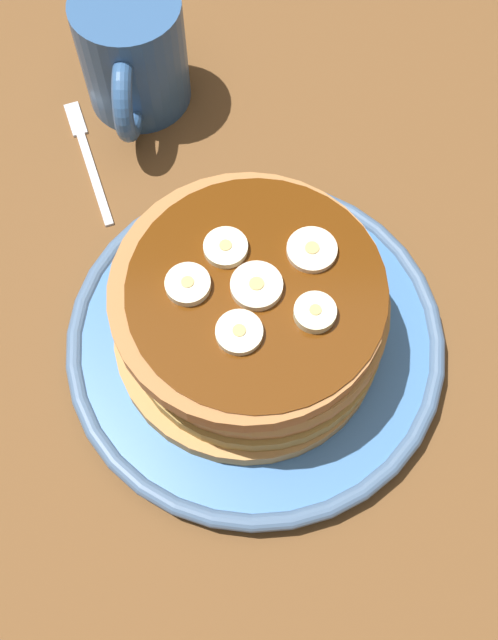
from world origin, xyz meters
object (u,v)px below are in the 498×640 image
banana_slice_1 (231,333)px  banana_slice_0 (253,290)px  banana_slice_4 (181,281)px  coffee_mug (127,55)px  pancake_stack (246,314)px  banana_slice_2 (218,248)px  plate (249,340)px  banana_slice_5 (304,250)px  banana_slice_3 (307,313)px  fork (81,153)px

banana_slice_1 → banana_slice_0: bearing=156.3°
banana_slice_1 → banana_slice_4: same height
banana_slice_1 → coffee_mug: bearing=-160.3°
coffee_mug → banana_slice_1: bearing=19.7°
pancake_stack → banana_slice_1: (3.20, -0.81, 4.16)cm
banana_slice_2 → banana_slice_4: (2.46, -2.25, 0.03)cm
banana_slice_0 → plate: bearing=-137.1°
plate → banana_slice_1: bearing=-17.4°
banana_slice_2 → banana_slice_5: 5.49cm
banana_slice_3 → fork: bearing=-136.2°
plate → fork: bearing=-139.8°
pancake_stack → banana_slice_1: 5.31cm
pancake_stack → banana_slice_4: size_ratio=6.70×
banana_slice_1 → banana_slice_5: size_ratio=0.90×
plate → coffee_mug: size_ratio=2.18×
coffee_mug → fork: 8.81cm
banana_slice_3 → banana_slice_2: bearing=-128.6°
banana_slice_4 → banana_slice_5: bearing=107.5°
fork → banana_slice_3: bearing=43.8°
banana_slice_3 → banana_slice_5: size_ratio=0.81×
plate → banana_slice_1: banana_slice_1 is taller
pancake_stack → banana_slice_0: (0.34, 0.45, 4.19)cm
banana_slice_1 → banana_slice_2: 5.95cm
banana_slice_2 → banana_slice_4: bearing=-42.4°
banana_slice_0 → banana_slice_3: (1.48, 3.33, 0.06)cm
plate → banana_slice_2: banana_slice_2 is taller
banana_slice_5 → fork: size_ratio=0.26×
plate → banana_slice_5: banana_slice_5 is taller
banana_slice_2 → banana_slice_5: (0.03, 5.49, -0.04)cm
pancake_stack → fork: size_ratio=1.53×
banana_slice_0 → banana_slice_5: (-2.97, 3.20, -0.05)cm
pancake_stack → banana_slice_0: bearing=53.0°
banana_slice_3 → coffee_mug: 29.06cm
banana_slice_2 → banana_slice_1: bearing=9.9°
plate → fork: 22.34cm
banana_slice_1 → banana_slice_5: 7.35cm
pancake_stack → banana_slice_5: size_ratio=5.92×
banana_slice_4 → banana_slice_5: size_ratio=0.88×
pancake_stack → banana_slice_3: bearing=64.3°
banana_slice_3 → plate: bearing=-116.2°
plate → banana_slice_4: 9.63cm
plate → banana_slice_1: (3.16, -0.99, 8.59)cm
pancake_stack → banana_slice_2: (-2.66, -1.84, 4.17)cm
coffee_mug → fork: bearing=-32.7°
banana_slice_0 → banana_slice_1: (2.87, -1.26, -0.03)cm
banana_slice_4 → coffee_mug: 24.26cm
banana_slice_0 → banana_slice_2: bearing=-142.7°
coffee_mug → fork: coffee_mug is taller
banana_slice_1 → coffee_mug: banana_slice_1 is taller
banana_slice_4 → coffee_mug: banana_slice_4 is taller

